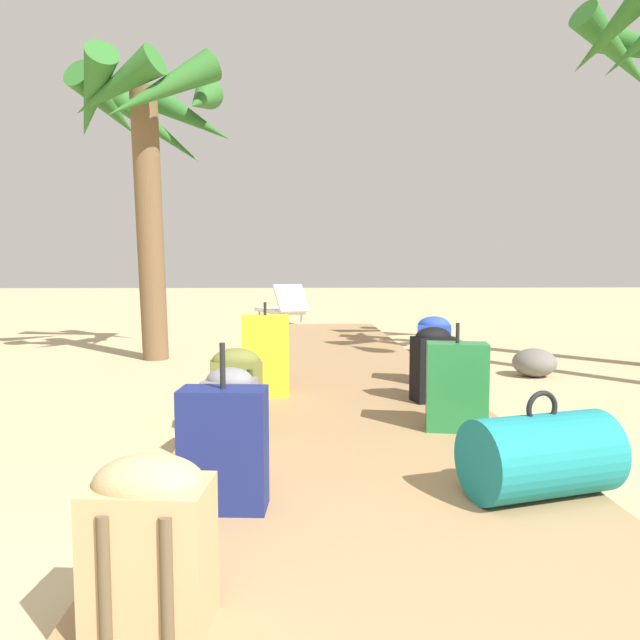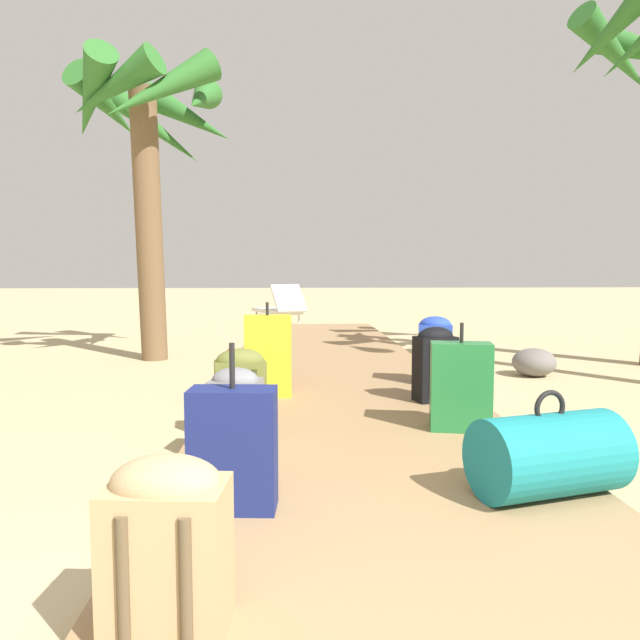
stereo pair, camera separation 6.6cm
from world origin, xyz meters
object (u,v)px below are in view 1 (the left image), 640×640
(suitcase_navy, at_px, (224,449))
(backpack_black, at_px, (433,362))
(duffel_bag_teal, at_px, (540,455))
(backpack_grey, at_px, (230,406))
(backpack_blue, at_px, (434,349))
(lounge_chair, at_px, (282,308))
(suitcase_yellow, at_px, (265,356))
(backpack_tan, at_px, (150,539))
(palm_tree_near_left, at_px, (149,131))
(duffel_bag_red, at_px, (253,365))
(backpack_olive, at_px, (236,385))
(suitcase_green, at_px, (457,386))

(suitcase_navy, bearing_deg, backpack_black, 55.86)
(duffel_bag_teal, bearing_deg, backpack_grey, 152.42)
(backpack_blue, distance_m, duffel_bag_teal, 2.67)
(suitcase_navy, bearing_deg, lounge_chair, 89.81)
(suitcase_yellow, xyz_separation_m, backpack_tan, (-0.17, -3.15, -0.06))
(backpack_blue, xyz_separation_m, backpack_tan, (-1.66, -3.61, -0.05))
(backpack_black, height_order, palm_tree_near_left, palm_tree_near_left)
(suitcase_yellow, xyz_separation_m, backpack_grey, (-0.13, -1.42, -0.08))
(backpack_black, height_order, suitcase_yellow, suitcase_yellow)
(backpack_black, xyz_separation_m, duffel_bag_red, (-1.47, 0.82, -0.15))
(backpack_grey, height_order, backpack_tan, backpack_tan)
(backpack_tan, height_order, lounge_chair, lounge_chair)
(backpack_olive, xyz_separation_m, suitcase_navy, (0.08, -1.36, -0.01))
(suitcase_green, distance_m, suitcase_yellow, 1.67)
(duffel_bag_red, relative_size, lounge_chair, 0.32)
(suitcase_yellow, distance_m, palm_tree_near_left, 3.70)
(backpack_blue, relative_size, backpack_tan, 1.18)
(suitcase_navy, bearing_deg, backpack_olive, 93.51)
(backpack_black, relative_size, suitcase_navy, 0.81)
(duffel_bag_teal, relative_size, lounge_chair, 0.46)
(duffel_bag_red, xyz_separation_m, palm_tree_near_left, (-1.34, 1.88, 2.51))
(duffel_bag_red, height_order, suitcase_navy, suitcase_navy)
(backpack_black, xyz_separation_m, suitcase_green, (-0.04, -0.83, -0.02))
(backpack_grey, bearing_deg, backpack_olive, 91.52)
(palm_tree_near_left, bearing_deg, suitcase_navy, -73.28)
(backpack_black, height_order, suitcase_navy, suitcase_navy)
(backpack_blue, relative_size, suitcase_green, 0.88)
(duffel_bag_teal, relative_size, backpack_grey, 1.57)
(suitcase_navy, distance_m, lounge_chair, 9.56)
(suitcase_yellow, relative_size, palm_tree_near_left, 0.21)
(backpack_grey, relative_size, palm_tree_near_left, 0.13)
(palm_tree_near_left, bearing_deg, lounge_chair, 73.18)
(backpack_black, xyz_separation_m, backpack_grey, (-1.45, -1.18, -0.06))
(duffel_bag_teal, relative_size, duffel_bag_red, 1.44)
(backpack_grey, distance_m, palm_tree_near_left, 4.77)
(suitcase_yellow, distance_m, backpack_tan, 3.15)
(duffel_bag_teal, bearing_deg, duffel_bag_red, 118.44)
(backpack_tan, distance_m, lounge_chair, 10.42)
(backpack_blue, height_order, duffel_bag_red, backpack_blue)
(suitcase_green, xyz_separation_m, suitcase_yellow, (-1.28, 1.07, 0.05))
(backpack_tan, xyz_separation_m, backpack_olive, (0.02, 2.22, 0.00))
(backpack_blue, xyz_separation_m, palm_tree_near_left, (-2.98, 1.99, 2.35))
(duffel_bag_teal, xyz_separation_m, suitcase_yellow, (-1.36, 2.20, 0.14))
(backpack_black, height_order, backpack_blue, backpack_blue)
(backpack_grey, height_order, lounge_chair, lounge_chair)
(backpack_blue, relative_size, backpack_grey, 1.29)
(suitcase_green, relative_size, backpack_grey, 1.46)
(suitcase_yellow, xyz_separation_m, duffel_bag_red, (-0.14, 0.58, -0.17))
(backpack_grey, distance_m, backpack_olive, 0.50)
(suitcase_green, bearing_deg, backpack_olive, 174.00)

